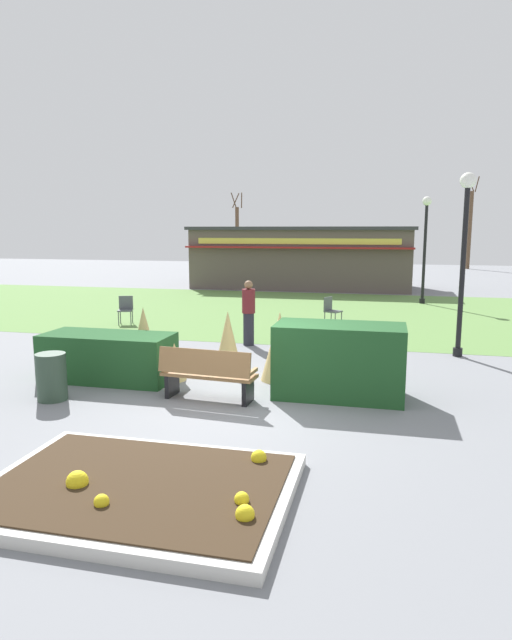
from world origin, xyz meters
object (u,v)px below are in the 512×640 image
(person_strolling, at_px, (249,313))
(lamppost_far, at_px, (425,237))
(food_kiosk, at_px, (302,257))
(tree_left_bg, at_px, (470,228))
(tree_right_bg, at_px, (237,236))
(trash_bin, at_px, (52,377))
(park_bench, at_px, (207,374))
(lamppost_mid, at_px, (464,243))
(parked_car_west_slot, at_px, (304,264))
(cafe_chair_west, at_px, (126,308))
(cafe_chair_east, at_px, (331,309))

(person_strolling, bearing_deg, lamppost_far, -32.87)
(food_kiosk, xyz_separation_m, tree_left_bg, (10.20, 16.15, 1.48))
(person_strolling, distance_m, tree_left_bg, 32.21)
(person_strolling, xyz_separation_m, tree_right_bg, (-7.73, 27.04, 1.61))
(trash_bin, bearing_deg, park_bench, 12.68)
(lamppost_mid, distance_m, parked_car_west_slot, 24.53)
(cafe_chair_west, relative_size, tree_right_bg, 0.16)
(lamppost_far, height_order, cafe_chair_east, lamppost_far)
(park_bench, xyz_separation_m, cafe_chair_west, (-5.04, 6.94, 0.05))
(lamppost_far, distance_m, trash_bin, 16.61)
(cafe_chair_east, bearing_deg, tree_left_bg, 74.41)
(park_bench, xyz_separation_m, lamppost_far, (4.44, 14.22, 2.20))
(park_bench, distance_m, lamppost_mid, 6.97)
(lamppost_far, bearing_deg, lamppost_mid, -88.37)
(person_strolling, distance_m, tree_right_bg, 28.17)
(cafe_chair_east, relative_size, parked_car_west_slot, 0.21)
(cafe_chair_west, distance_m, person_strolling, 5.13)
(cafe_chair_east, height_order, person_strolling, person_strolling)
(trash_bin, relative_size, tree_left_bg, 0.12)
(person_strolling, bearing_deg, tree_right_bg, 10.23)
(lamppost_far, bearing_deg, trash_bin, -115.67)
(parked_car_west_slot, distance_m, tree_right_bg, 7.05)
(lamppost_mid, distance_m, trash_bin, 9.35)
(lamppost_mid, height_order, cafe_chair_west, lamppost_mid)
(food_kiosk, distance_m, parked_car_west_slot, 8.85)
(lamppost_far, height_order, tree_right_bg, tree_right_bg)
(park_bench, height_order, food_kiosk, food_kiosk)
(park_bench, distance_m, cafe_chair_west, 8.58)
(lamppost_far, xyz_separation_m, parked_car_west_slot, (-6.91, 13.79, -2.03))
(cafe_chair_west, distance_m, cafe_chair_east, 6.50)
(parked_car_west_slot, bearing_deg, cafe_chair_east, -79.12)
(parked_car_west_slot, bearing_deg, food_kiosk, -82.13)
(lamppost_far, bearing_deg, tree_right_bg, 125.74)
(lamppost_mid, bearing_deg, tree_right_bg, 115.42)
(cafe_chair_east, distance_m, tree_right_bg, 25.47)
(lamppost_mid, xyz_separation_m, cafe_chair_east, (-3.38, 3.55, -2.15))
(park_bench, xyz_separation_m, parked_car_west_slot, (-2.47, 28.01, 0.16))
(trash_bin, relative_size, food_kiosk, 0.08)
(lamppost_far, distance_m, person_strolling, 10.85)
(park_bench, bearing_deg, lamppost_far, 72.67)
(trash_bin, distance_m, person_strolling, 5.78)
(lamppost_far, height_order, food_kiosk, lamppost_far)
(person_strolling, height_order, tree_left_bg, tree_left_bg)
(lamppost_far, height_order, cafe_chair_west, lamppost_far)
(lamppost_mid, relative_size, trash_bin, 5.07)
(lamppost_far, height_order, tree_left_bg, tree_left_bg)
(cafe_chair_east, bearing_deg, food_kiosk, 103.20)
(lamppost_mid, relative_size, cafe_chair_west, 4.79)
(park_bench, bearing_deg, parked_car_west_slot, 95.05)
(trash_bin, height_order, tree_right_bg, tree_right_bg)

